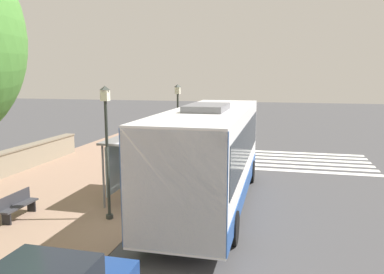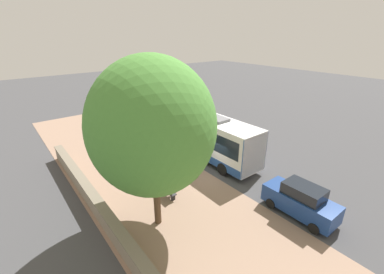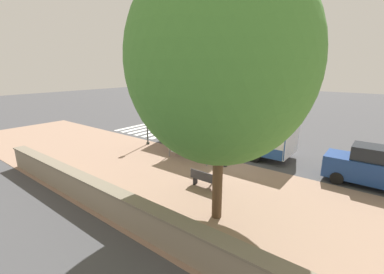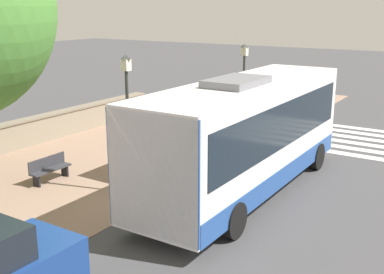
{
  "view_description": "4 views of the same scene",
  "coord_description": "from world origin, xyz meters",
  "px_view_note": "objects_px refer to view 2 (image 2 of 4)",
  "views": [
    {
      "loc": [
        4.41,
        -11.08,
        4.82
      ],
      "look_at": [
        0.77,
        4.27,
        2.25
      ],
      "focal_mm": 35.0,
      "sensor_mm": 36.0,
      "label": 1
    },
    {
      "loc": [
        -11.89,
        -13.01,
        10.35
      ],
      "look_at": [
        0.79,
        3.09,
        1.88
      ],
      "focal_mm": 24.0,
      "sensor_mm": 36.0,
      "label": 2
    },
    {
      "loc": [
        -13.82,
        -7.14,
        5.73
      ],
      "look_at": [
        -1.09,
        2.66,
        1.43
      ],
      "focal_mm": 24.0,
      "sensor_mm": 36.0,
      "label": 3
    },
    {
      "loc": [
        8.53,
        -11.26,
        5.9
      ],
      "look_at": [
        -0.63,
        3.07,
        1.31
      ],
      "focal_mm": 45.0,
      "sensor_mm": 36.0,
      "label": 4
    }
  ],
  "objects_px": {
    "bus": "(209,136)",
    "street_lamp_far": "(152,120)",
    "street_lamp_near": "(197,146)",
    "bench": "(167,190)",
    "pedestrian": "(166,136)",
    "bus_shelter": "(176,143)",
    "shade_tree": "(152,127)",
    "parked_car_behind_bus": "(301,201)"
  },
  "relations": [
    {
      "from": "bus",
      "to": "street_lamp_far",
      "type": "distance_m",
      "value": 5.76
    },
    {
      "from": "bus",
      "to": "street_lamp_near",
      "type": "relative_size",
      "value": 2.23
    },
    {
      "from": "bus",
      "to": "bench",
      "type": "distance_m",
      "value": 6.95
    },
    {
      "from": "bus",
      "to": "street_lamp_far",
      "type": "xyz_separation_m",
      "value": [
        -2.65,
        5.07,
        0.62
      ]
    },
    {
      "from": "pedestrian",
      "to": "street_lamp_near",
      "type": "xyz_separation_m",
      "value": [
        -1.45,
        -6.44,
        1.71
      ]
    },
    {
      "from": "bus_shelter",
      "to": "shade_tree",
      "type": "relative_size",
      "value": 0.35
    },
    {
      "from": "parked_car_behind_bus",
      "to": "street_lamp_near",
      "type": "bearing_deg",
      "value": 107.05
    },
    {
      "from": "pedestrian",
      "to": "street_lamp_near",
      "type": "height_order",
      "value": "street_lamp_near"
    },
    {
      "from": "street_lamp_near",
      "to": "shade_tree",
      "type": "height_order",
      "value": "shade_tree"
    },
    {
      "from": "street_lamp_near",
      "to": "parked_car_behind_bus",
      "type": "distance_m",
      "value": 7.67
    },
    {
      "from": "bus",
      "to": "pedestrian",
      "type": "height_order",
      "value": "bus"
    },
    {
      "from": "street_lamp_near",
      "to": "street_lamp_far",
      "type": "distance_m",
      "value": 7.23
    },
    {
      "from": "shade_tree",
      "to": "bus",
      "type": "bearing_deg",
      "value": 30.07
    },
    {
      "from": "bus_shelter",
      "to": "parked_car_behind_bus",
      "type": "distance_m",
      "value": 9.93
    },
    {
      "from": "bus_shelter",
      "to": "bench",
      "type": "distance_m",
      "value": 4.53
    },
    {
      "from": "bus",
      "to": "bench",
      "type": "bearing_deg",
      "value": -155.63
    },
    {
      "from": "bus",
      "to": "bus_shelter",
      "type": "distance_m",
      "value": 3.26
    },
    {
      "from": "bench",
      "to": "bus",
      "type": "bearing_deg",
      "value": 24.37
    },
    {
      "from": "pedestrian",
      "to": "shade_tree",
      "type": "height_order",
      "value": "shade_tree"
    },
    {
      "from": "bus_shelter",
      "to": "bus",
      "type": "bearing_deg",
      "value": -5.14
    },
    {
      "from": "bench",
      "to": "shade_tree",
      "type": "xyz_separation_m",
      "value": [
        -1.81,
        -1.83,
        5.46
      ]
    },
    {
      "from": "bench",
      "to": "street_lamp_far",
      "type": "distance_m",
      "value": 8.88
    },
    {
      "from": "bus_shelter",
      "to": "bench",
      "type": "relative_size",
      "value": 2.11
    },
    {
      "from": "street_lamp_near",
      "to": "shade_tree",
      "type": "bearing_deg",
      "value": -153.17
    },
    {
      "from": "shade_tree",
      "to": "parked_car_behind_bus",
      "type": "distance_m",
      "value": 9.83
    },
    {
      "from": "pedestrian",
      "to": "parked_car_behind_bus",
      "type": "distance_m",
      "value": 13.61
    },
    {
      "from": "street_lamp_far",
      "to": "bus_shelter",
      "type": "bearing_deg",
      "value": -97.11
    },
    {
      "from": "parked_car_behind_bus",
      "to": "bus",
      "type": "bearing_deg",
      "value": 84.5
    },
    {
      "from": "shade_tree",
      "to": "street_lamp_near",
      "type": "bearing_deg",
      "value": 26.83
    },
    {
      "from": "street_lamp_near",
      "to": "shade_tree",
      "type": "xyz_separation_m",
      "value": [
        -4.9,
        -2.48,
        3.26
      ]
    },
    {
      "from": "bus",
      "to": "shade_tree",
      "type": "bearing_deg",
      "value": -149.93
    },
    {
      "from": "street_lamp_near",
      "to": "parked_car_behind_bus",
      "type": "height_order",
      "value": "street_lamp_near"
    },
    {
      "from": "shade_tree",
      "to": "bus_shelter",
      "type": "bearing_deg",
      "value": 46.06
    },
    {
      "from": "bench",
      "to": "street_lamp_near",
      "type": "bearing_deg",
      "value": 11.88
    },
    {
      "from": "pedestrian",
      "to": "shade_tree",
      "type": "bearing_deg",
      "value": -125.46
    },
    {
      "from": "pedestrian",
      "to": "street_lamp_far",
      "type": "xyz_separation_m",
      "value": [
        -1.02,
        0.78,
        1.66
      ]
    },
    {
      "from": "bus",
      "to": "pedestrian",
      "type": "bearing_deg",
      "value": 110.87
    },
    {
      "from": "bus_shelter",
      "to": "bench",
      "type": "xyz_separation_m",
      "value": [
        -2.93,
        -3.09,
        -1.56
      ]
    },
    {
      "from": "bus",
      "to": "pedestrian",
      "type": "relative_size",
      "value": 6.16
    },
    {
      "from": "bench",
      "to": "parked_car_behind_bus",
      "type": "relative_size",
      "value": 0.36
    },
    {
      "from": "bus_shelter",
      "to": "pedestrian",
      "type": "distance_m",
      "value": 4.44
    },
    {
      "from": "pedestrian",
      "to": "shade_tree",
      "type": "xyz_separation_m",
      "value": [
        -6.35,
        -8.92,
        4.97
      ]
    }
  ]
}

